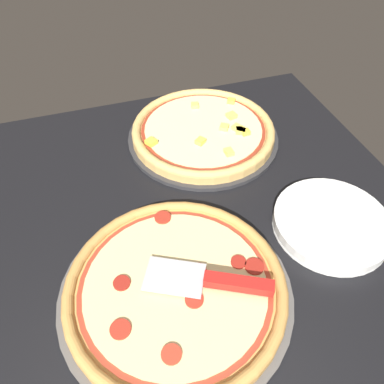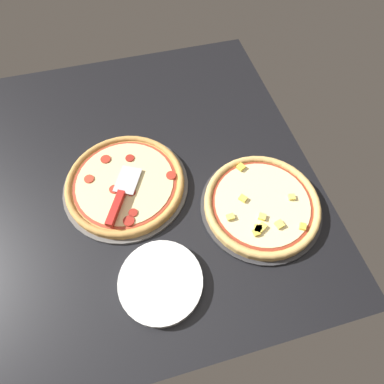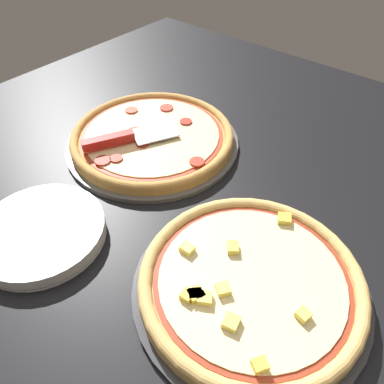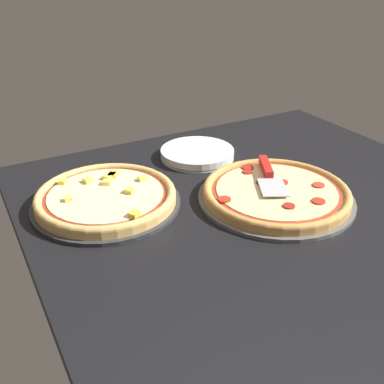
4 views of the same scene
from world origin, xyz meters
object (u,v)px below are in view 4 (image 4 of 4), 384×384
Objects in this scene: pizza_back at (106,196)px; pizza_front at (276,192)px; serving_spatula at (267,171)px; plate_stack at (197,153)px.

pizza_front is at bearing -115.19° from pizza_back.
pizza_back is at bearing 75.21° from serving_spatula.
plate_stack is (26.08, 7.23, -3.07)cm from serving_spatula.
pizza_front is 8.21cm from serving_spatula.
pizza_back is 43.76cm from serving_spatula.
pizza_back is 38.10cm from plate_stack.
plate_stack is at bearing 15.49° from serving_spatula.
pizza_back is at bearing 113.06° from plate_stack.
serving_spatula is 0.92× the size of plate_stack.
pizza_front is 33.86cm from plate_stack.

